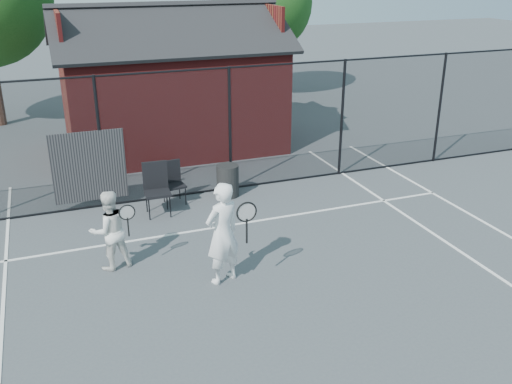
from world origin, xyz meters
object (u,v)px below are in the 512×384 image
object	(u,v)px
clubhouse	(171,93)
chair_right	(174,184)
player_front	(223,233)
waste_bin	(228,181)
player_back	(110,230)
chair_left	(157,191)

from	to	relation	value
clubhouse	chair_right	xyz separation A→B (m)	(-1.00, -4.40, -1.12)
chair_right	player_front	bearing A→B (deg)	-97.17
waste_bin	player_back	bearing A→B (deg)	-140.22
player_back	chair_right	xyz separation A→B (m)	(1.75, 2.53, -0.26)
clubhouse	waste_bin	world-z (taller)	clubhouse
player_back	chair_left	size ratio (longest dim) A/B	1.31
player_back	chair_left	distance (m)	2.40
player_front	chair_right	distance (m)	3.73
clubhouse	player_back	distance (m)	7.51
clubhouse	chair_left	bearing A→B (deg)	-106.84
clubhouse	waste_bin	xyz separation A→B (m)	(0.29, -4.40, -1.22)
player_front	clubhouse	bearing A→B (deg)	82.98
chair_left	player_front	bearing A→B (deg)	-77.98
player_front	chair_right	bearing A→B (deg)	90.02
player_back	waste_bin	world-z (taller)	player_back
player_back	chair_right	distance (m)	3.09
player_front	chair_left	size ratio (longest dim) A/B	1.61
chair_left	chair_right	xyz separation A→B (m)	(0.48, 0.50, -0.09)
clubhouse	chair_right	world-z (taller)	clubhouse
clubhouse	player_front	bearing A→B (deg)	-97.02
player_back	chair_right	bearing A→B (deg)	55.32
clubhouse	waste_bin	distance (m)	4.58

